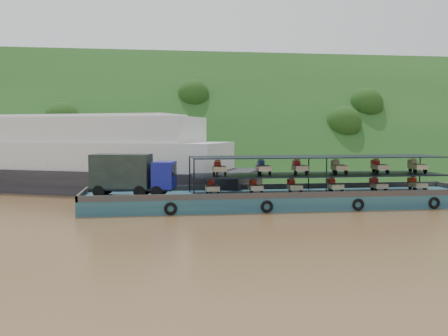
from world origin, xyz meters
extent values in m
plane|color=brown|center=(0.00, 0.00, 0.00)|extent=(160.00, 160.00, 0.00)
cube|color=#163A15|center=(0.00, 36.00, 0.00)|extent=(140.00, 39.60, 39.60)
cube|color=#16394F|center=(2.45, -1.71, 0.60)|extent=(35.00, 7.00, 1.20)
cube|color=#592D19|center=(2.45, 1.69, 1.45)|extent=(35.00, 0.20, 0.50)
cube|color=#592D19|center=(2.45, -5.11, 1.45)|extent=(35.00, 0.20, 0.50)
cube|color=#592D19|center=(-14.95, -1.71, 1.45)|extent=(0.20, 7.00, 0.50)
torus|color=black|center=(-7.55, -5.26, 0.55)|extent=(1.06, 0.26, 1.06)
torus|color=black|center=(0.45, -5.26, 0.55)|extent=(1.06, 0.26, 1.06)
torus|color=black|center=(8.45, -5.26, 0.55)|extent=(1.06, 0.26, 1.06)
torus|color=black|center=(15.45, -5.26, 0.55)|extent=(1.06, 0.26, 1.06)
cylinder|color=black|center=(-13.51, -2.36, 1.72)|extent=(1.10, 0.59, 1.04)
cylinder|color=black|center=(-13.03, -0.23, 1.72)|extent=(1.10, 0.59, 1.04)
cylinder|color=black|center=(-10.07, -3.14, 1.72)|extent=(1.10, 0.59, 1.04)
cylinder|color=black|center=(-9.58, -1.01, 1.72)|extent=(1.10, 0.59, 1.04)
cylinder|color=black|center=(-8.65, -3.47, 1.72)|extent=(1.10, 0.59, 1.04)
cylinder|color=black|center=(-8.16, -1.34, 1.72)|extent=(1.10, 0.59, 1.04)
cube|color=black|center=(-10.63, -1.89, 1.88)|extent=(7.41, 3.80, 0.21)
cube|color=navy|center=(-8.00, -2.50, 3.07)|extent=(2.28, 2.83, 2.29)
cube|color=black|center=(-7.14, -2.69, 3.49)|extent=(0.52, 2.04, 0.94)
cube|color=black|center=(-11.65, -1.66, 3.38)|extent=(5.42, 3.54, 2.91)
cube|color=black|center=(5.95, -1.71, 2.86)|extent=(23.00, 5.00, 0.12)
cube|color=black|center=(5.95, -1.71, 4.50)|extent=(23.00, 5.00, 0.08)
cylinder|color=black|center=(-5.55, -4.21, 2.85)|extent=(0.12, 0.12, 3.30)
cylinder|color=black|center=(-5.55, 0.79, 2.85)|extent=(0.12, 0.12, 3.30)
cylinder|color=black|center=(5.95, -4.21, 2.85)|extent=(0.12, 0.12, 3.30)
cylinder|color=black|center=(5.95, 0.79, 2.85)|extent=(0.12, 0.12, 3.30)
cylinder|color=black|center=(17.45, 0.79, 2.85)|extent=(0.12, 0.12, 3.30)
cylinder|color=black|center=(-3.76, -0.66, 1.46)|extent=(0.12, 0.52, 0.52)
cylinder|color=black|center=(-4.26, -2.46, 1.46)|extent=(0.14, 0.52, 0.52)
cylinder|color=black|center=(-3.26, -2.46, 1.46)|extent=(0.14, 0.52, 0.52)
cube|color=beige|center=(-3.76, -2.11, 1.80)|extent=(1.15, 1.50, 0.44)
cube|color=#A9140B|center=(-3.76, -0.96, 1.98)|extent=(0.55, 0.80, 0.80)
cube|color=#A9140B|center=(-3.76, -1.16, 2.48)|extent=(0.50, 0.10, 0.10)
cylinder|color=black|center=(0.12, -0.66, 1.46)|extent=(0.12, 0.52, 0.52)
cylinder|color=black|center=(-0.38, -2.46, 1.46)|extent=(0.14, 0.52, 0.52)
cylinder|color=black|center=(0.62, -2.46, 1.46)|extent=(0.14, 0.52, 0.52)
cube|color=beige|center=(0.12, -2.11, 1.80)|extent=(1.15, 1.50, 0.44)
cube|color=#B3200B|center=(0.12, -0.96, 1.98)|extent=(0.55, 0.80, 0.80)
cube|color=#B3200B|center=(0.12, -1.16, 2.48)|extent=(0.50, 0.10, 0.10)
cylinder|color=black|center=(3.70, -0.66, 1.46)|extent=(0.12, 0.52, 0.52)
cylinder|color=black|center=(3.20, -2.46, 1.46)|extent=(0.14, 0.52, 0.52)
cylinder|color=black|center=(4.20, -2.46, 1.46)|extent=(0.14, 0.52, 0.52)
cube|color=#BFB987|center=(3.70, -2.11, 1.80)|extent=(1.15, 1.50, 0.44)
cube|color=#BA0E0C|center=(3.70, -0.96, 1.98)|extent=(0.55, 0.80, 0.80)
cube|color=#BA0E0C|center=(3.70, -1.16, 2.48)|extent=(0.50, 0.10, 0.10)
cylinder|color=black|center=(7.56, -0.66, 1.46)|extent=(0.12, 0.52, 0.52)
cylinder|color=black|center=(7.06, -2.46, 1.46)|extent=(0.14, 0.52, 0.52)
cylinder|color=black|center=(8.06, -2.46, 1.46)|extent=(0.14, 0.52, 0.52)
cube|color=beige|center=(7.56, -2.11, 1.80)|extent=(1.15, 1.50, 0.44)
cube|color=#B8130C|center=(7.56, -0.96, 1.98)|extent=(0.55, 0.80, 0.80)
cube|color=#B8130C|center=(7.56, -1.16, 2.48)|extent=(0.50, 0.10, 0.10)
cylinder|color=black|center=(11.78, -0.66, 1.46)|extent=(0.12, 0.52, 0.52)
cylinder|color=black|center=(11.28, -2.46, 1.46)|extent=(0.14, 0.52, 0.52)
cylinder|color=black|center=(12.28, -2.46, 1.46)|extent=(0.14, 0.52, 0.52)
cube|color=#C0B388|center=(11.78, -2.11, 1.80)|extent=(1.15, 1.50, 0.44)
cube|color=#B50C24|center=(11.78, -0.96, 1.98)|extent=(0.55, 0.80, 0.80)
cube|color=#B50C24|center=(11.78, -1.16, 2.48)|extent=(0.50, 0.10, 0.10)
cylinder|color=black|center=(15.66, -0.66, 1.46)|extent=(0.12, 0.52, 0.52)
cylinder|color=black|center=(15.16, -2.46, 1.46)|extent=(0.14, 0.52, 0.52)
cylinder|color=black|center=(16.16, -2.46, 1.46)|extent=(0.14, 0.52, 0.52)
cube|color=beige|center=(15.66, -2.11, 1.80)|extent=(1.15, 1.50, 0.44)
cube|color=red|center=(15.66, -0.96, 1.98)|extent=(0.55, 0.80, 0.80)
cube|color=red|center=(15.66, -1.16, 2.48)|extent=(0.50, 0.10, 0.10)
cylinder|color=black|center=(-3.17, -0.66, 3.18)|extent=(0.12, 0.52, 0.52)
cylinder|color=black|center=(-3.67, -2.46, 3.18)|extent=(0.14, 0.52, 0.52)
cylinder|color=black|center=(-2.67, -2.46, 3.18)|extent=(0.14, 0.52, 0.52)
cube|color=beige|center=(-3.17, -2.11, 3.52)|extent=(1.15, 1.50, 0.44)
cube|color=red|center=(-3.17, -0.96, 3.70)|extent=(0.55, 0.80, 0.80)
cube|color=red|center=(-3.17, -1.16, 4.20)|extent=(0.50, 0.10, 0.10)
cylinder|color=black|center=(0.84, -0.66, 3.18)|extent=(0.12, 0.52, 0.52)
cylinder|color=black|center=(0.34, -2.46, 3.18)|extent=(0.14, 0.52, 0.52)
cylinder|color=black|center=(1.34, -2.46, 3.18)|extent=(0.14, 0.52, 0.52)
cube|color=beige|center=(0.84, -2.11, 3.52)|extent=(1.15, 1.50, 0.44)
cube|color=#1A319F|center=(0.84, -0.96, 3.70)|extent=(0.55, 0.80, 0.80)
cube|color=#1A319F|center=(0.84, -1.16, 4.20)|extent=(0.50, 0.10, 0.10)
cylinder|color=black|center=(4.20, -0.66, 3.18)|extent=(0.12, 0.52, 0.52)
cylinder|color=black|center=(3.70, -2.46, 3.18)|extent=(0.14, 0.52, 0.52)
cylinder|color=black|center=(4.70, -2.46, 3.18)|extent=(0.14, 0.52, 0.52)
cube|color=tan|center=(4.20, -2.11, 3.52)|extent=(1.15, 1.50, 0.44)
cube|color=red|center=(4.20, -0.96, 3.70)|extent=(0.55, 0.80, 0.80)
cube|color=red|center=(4.20, -1.16, 4.20)|extent=(0.50, 0.10, 0.10)
cylinder|color=black|center=(7.93, -0.66, 3.18)|extent=(0.12, 0.52, 0.52)
cylinder|color=black|center=(7.43, -2.46, 3.18)|extent=(0.14, 0.52, 0.52)
cylinder|color=black|center=(8.43, -2.46, 3.18)|extent=(0.14, 0.52, 0.52)
cube|color=tan|center=(7.93, -2.11, 3.52)|extent=(1.15, 1.50, 0.44)
cube|color=tan|center=(7.93, -0.96, 3.70)|extent=(0.55, 0.80, 0.80)
cube|color=tan|center=(7.93, -1.16, 4.20)|extent=(0.50, 0.10, 0.10)
cylinder|color=black|center=(11.90, -0.66, 3.18)|extent=(0.12, 0.52, 0.52)
cylinder|color=black|center=(11.40, -2.46, 3.18)|extent=(0.14, 0.52, 0.52)
cylinder|color=black|center=(12.40, -2.46, 3.18)|extent=(0.14, 0.52, 0.52)
cube|color=#C6B08C|center=(11.90, -2.11, 3.52)|extent=(1.15, 1.50, 0.44)
cube|color=red|center=(11.90, -0.96, 3.70)|extent=(0.55, 0.80, 0.80)
cube|color=red|center=(11.90, -1.16, 4.20)|extent=(0.50, 0.10, 0.10)
cylinder|color=black|center=(15.63, -0.66, 3.18)|extent=(0.12, 0.52, 0.52)
cylinder|color=black|center=(15.13, -2.46, 3.18)|extent=(0.14, 0.52, 0.52)
cylinder|color=black|center=(16.13, -2.46, 3.18)|extent=(0.14, 0.52, 0.52)
cube|color=beige|center=(15.63, -2.11, 3.52)|extent=(1.15, 1.50, 0.44)
cube|color=#C6BC8C|center=(15.63, -0.96, 3.70)|extent=(0.55, 0.80, 0.80)
cube|color=#C6BC8C|center=(15.63, -1.16, 4.20)|extent=(0.50, 0.10, 0.10)
cube|color=black|center=(-18.22, 14.63, 1.29)|extent=(43.54, 27.83, 2.58)
cube|color=silver|center=(-18.22, 14.63, 4.09)|extent=(37.23, 24.14, 3.01)
cube|color=silver|center=(-18.22, 14.63, 6.99)|extent=(30.93, 20.45, 2.80)
cube|color=silver|center=(-18.22, 14.63, 8.55)|extent=(26.57, 17.67, 0.32)
camera|label=1|loc=(-8.91, -45.52, 6.81)|focal=40.00mm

